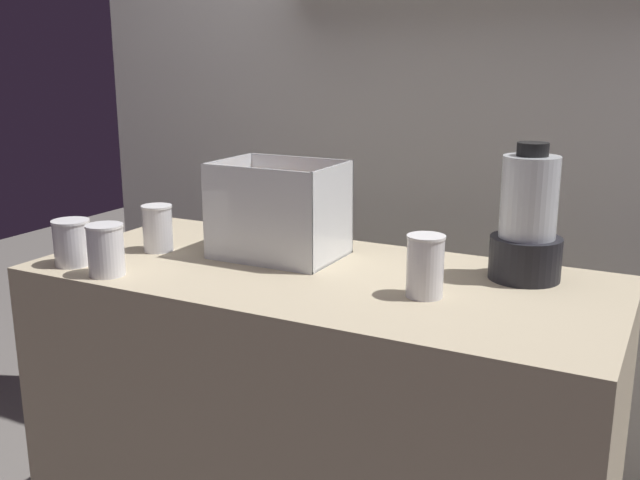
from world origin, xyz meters
name	(u,v)px	position (x,y,z in m)	size (l,w,h in m)	color
counter	(320,440)	(0.00, 0.00, 0.45)	(1.40, 0.64, 0.90)	tan
back_wall_unit	(430,101)	(0.00, 0.77, 1.26)	(2.60, 0.24, 2.50)	silver
carrot_display_bin	(278,227)	(-0.17, 0.09, 0.97)	(0.31, 0.23, 0.25)	white
blender_pitcher	(527,224)	(0.45, 0.17, 1.03)	(0.16, 0.16, 0.32)	black
juice_cup_beet_far_left	(72,245)	(-0.58, -0.22, 0.95)	(0.09, 0.09, 0.11)	white
juice_cup_pomegranate_left	(158,231)	(-0.47, -0.02, 0.95)	(0.08, 0.08, 0.12)	white
juice_cup_mango_middle	(106,252)	(-0.44, -0.25, 0.96)	(0.09, 0.09, 0.12)	white
juice_cup_beet_right	(425,270)	(0.28, -0.06, 0.96)	(0.08, 0.08, 0.14)	white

